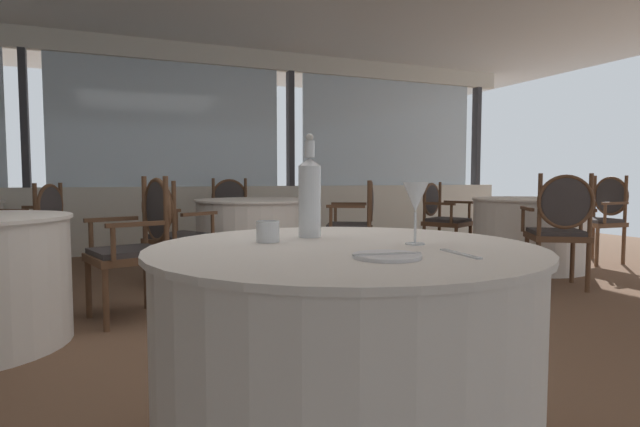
{
  "coord_description": "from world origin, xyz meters",
  "views": [
    {
      "loc": [
        -0.75,
        -2.72,
        0.96
      ],
      "look_at": [
        -0.13,
        -1.23,
        0.85
      ],
      "focal_mm": 28.31,
      "sensor_mm": 36.0,
      "label": 1
    }
  ],
  "objects_px": {
    "water_bottle": "(310,195)",
    "wine_glass": "(416,198)",
    "water_tumbler": "(268,232)",
    "dining_chair_3_2": "(140,236)",
    "dining_chair_2_0": "(441,214)",
    "dining_chair_0_1": "(358,219)",
    "dining_chair_2_1": "(560,222)",
    "side_plate": "(387,256)",
    "dining_chair_2_2": "(602,212)",
    "dining_chair_0_2": "(232,212)",
    "dining_chair_0_0": "(171,227)",
    "dining_chair_1_1": "(37,224)"
  },
  "relations": [
    {
      "from": "wine_glass",
      "to": "dining_chair_2_1",
      "type": "xyz_separation_m",
      "value": [
        2.67,
        1.81,
        -0.31
      ]
    },
    {
      "from": "dining_chair_1_1",
      "to": "dining_chair_2_2",
      "type": "bearing_deg",
      "value": -166.18
    },
    {
      "from": "side_plate",
      "to": "dining_chair_1_1",
      "type": "distance_m",
      "value": 4.22
    },
    {
      "from": "water_tumbler",
      "to": "dining_chair_0_2",
      "type": "height_order",
      "value": "dining_chair_0_2"
    },
    {
      "from": "dining_chair_1_1",
      "to": "dining_chair_2_1",
      "type": "bearing_deg",
      "value": 179.69
    },
    {
      "from": "dining_chair_2_2",
      "to": "dining_chair_0_2",
      "type": "bearing_deg",
      "value": -25.73
    },
    {
      "from": "dining_chair_2_2",
      "to": "dining_chair_3_2",
      "type": "height_order",
      "value": "dining_chair_2_2"
    },
    {
      "from": "dining_chair_1_1",
      "to": "water_tumbler",
      "type": "bearing_deg",
      "value": 132.24
    },
    {
      "from": "side_plate",
      "to": "dining_chair_2_0",
      "type": "height_order",
      "value": "dining_chair_2_0"
    },
    {
      "from": "dining_chair_1_1",
      "to": "dining_chair_3_2",
      "type": "xyz_separation_m",
      "value": [
        0.8,
        -1.53,
        0.02
      ]
    },
    {
      "from": "dining_chair_0_1",
      "to": "wine_glass",
      "type": "bearing_deg",
      "value": 95.65
    },
    {
      "from": "water_bottle",
      "to": "dining_chair_2_1",
      "type": "height_order",
      "value": "water_bottle"
    },
    {
      "from": "dining_chair_0_1",
      "to": "dining_chair_2_2",
      "type": "xyz_separation_m",
      "value": [
        2.89,
        -0.44,
        0.02
      ]
    },
    {
      "from": "dining_chair_2_2",
      "to": "dining_chair_3_2",
      "type": "bearing_deg",
      "value": 6.41
    },
    {
      "from": "water_tumbler",
      "to": "dining_chair_2_1",
      "type": "distance_m",
      "value": 3.48
    },
    {
      "from": "water_bottle",
      "to": "wine_glass",
      "type": "relative_size",
      "value": 1.85
    },
    {
      "from": "dining_chair_3_2",
      "to": "dining_chair_2_0",
      "type": "bearing_deg",
      "value": -175.22
    },
    {
      "from": "water_tumbler",
      "to": "dining_chair_0_1",
      "type": "bearing_deg",
      "value": 57.9
    },
    {
      "from": "dining_chair_0_1",
      "to": "side_plate",
      "type": "bearing_deg",
      "value": 93.74
    },
    {
      "from": "water_bottle",
      "to": "dining_chair_0_0",
      "type": "bearing_deg",
      "value": 94.04
    },
    {
      "from": "dining_chair_0_0",
      "to": "dining_chair_1_1",
      "type": "relative_size",
      "value": 1.02
    },
    {
      "from": "side_plate",
      "to": "dining_chair_2_1",
      "type": "relative_size",
      "value": 0.19
    },
    {
      "from": "wine_glass",
      "to": "dining_chair_0_0",
      "type": "distance_m",
      "value": 3.13
    },
    {
      "from": "side_plate",
      "to": "dining_chair_2_1",
      "type": "bearing_deg",
      "value": 34.9
    },
    {
      "from": "wine_glass",
      "to": "dining_chair_1_1",
      "type": "bearing_deg",
      "value": 111.87
    },
    {
      "from": "wine_glass",
      "to": "dining_chair_3_2",
      "type": "bearing_deg",
      "value": 107.67
    },
    {
      "from": "wine_glass",
      "to": "dining_chair_2_2",
      "type": "distance_m",
      "value": 5.03
    },
    {
      "from": "dining_chair_0_0",
      "to": "dining_chair_0_2",
      "type": "height_order",
      "value": "dining_chair_0_2"
    },
    {
      "from": "dining_chair_0_0",
      "to": "dining_chair_2_2",
      "type": "xyz_separation_m",
      "value": [
        4.69,
        -0.42,
        0.04
      ]
    },
    {
      "from": "dining_chair_0_2",
      "to": "dining_chair_1_1",
      "type": "height_order",
      "value": "dining_chair_0_2"
    },
    {
      "from": "water_bottle",
      "to": "water_tumbler",
      "type": "distance_m",
      "value": 0.23
    },
    {
      "from": "dining_chair_0_0",
      "to": "dining_chair_2_2",
      "type": "relative_size",
      "value": 0.95
    },
    {
      "from": "water_tumbler",
      "to": "dining_chair_2_0",
      "type": "xyz_separation_m",
      "value": [
        3.16,
        3.36,
        -0.25
      ]
    },
    {
      "from": "dining_chair_3_2",
      "to": "water_bottle",
      "type": "bearing_deg",
      "value": 87.75
    },
    {
      "from": "dining_chair_2_0",
      "to": "dining_chair_2_2",
      "type": "bearing_deg",
      "value": 30.13
    },
    {
      "from": "wine_glass",
      "to": "water_tumbler",
      "type": "height_order",
      "value": "wine_glass"
    },
    {
      "from": "water_tumbler",
      "to": "dining_chair_0_2",
      "type": "bearing_deg",
      "value": 78.75
    },
    {
      "from": "water_bottle",
      "to": "dining_chair_0_1",
      "type": "height_order",
      "value": "water_bottle"
    },
    {
      "from": "dining_chair_0_2",
      "to": "dining_chair_3_2",
      "type": "height_order",
      "value": "dining_chair_3_2"
    },
    {
      "from": "side_plate",
      "to": "dining_chair_3_2",
      "type": "relative_size",
      "value": 0.19
    },
    {
      "from": "dining_chair_0_2",
      "to": "dining_chair_2_0",
      "type": "bearing_deg",
      "value": 64.7
    },
    {
      "from": "water_bottle",
      "to": "dining_chair_0_0",
      "type": "relative_size",
      "value": 0.4
    },
    {
      "from": "dining_chair_0_1",
      "to": "dining_chair_2_1",
      "type": "xyz_separation_m",
      "value": [
        1.3,
        -1.28,
        0.03
      ]
    },
    {
      "from": "wine_glass",
      "to": "dining_chair_2_1",
      "type": "bearing_deg",
      "value": 34.17
    },
    {
      "from": "wine_glass",
      "to": "dining_chair_0_1",
      "type": "relative_size",
      "value": 0.22
    },
    {
      "from": "water_bottle",
      "to": "water_tumbler",
      "type": "relative_size",
      "value": 4.83
    },
    {
      "from": "dining_chair_0_1",
      "to": "dining_chair_2_0",
      "type": "relative_size",
      "value": 1.03
    },
    {
      "from": "wine_glass",
      "to": "dining_chair_0_2",
      "type": "relative_size",
      "value": 0.21
    },
    {
      "from": "dining_chair_2_1",
      "to": "side_plate",
      "type": "bearing_deg",
      "value": 156.89
    },
    {
      "from": "dining_chair_2_2",
      "to": "dining_chair_3_2",
      "type": "relative_size",
      "value": 1.02
    }
  ]
}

